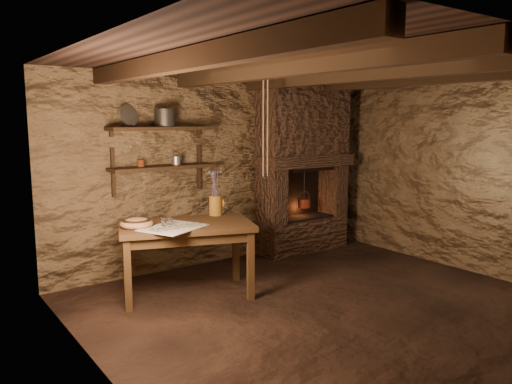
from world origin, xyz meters
TOP-DOWN VIEW (x-y plane):
  - floor at (0.00, 0.00)m, footprint 4.50×4.50m
  - back_wall at (0.00, 2.00)m, footprint 4.50×0.04m
  - left_wall at (-2.25, 0.00)m, footprint 0.04×4.00m
  - right_wall at (2.25, 0.00)m, footprint 0.04×4.00m
  - ceiling at (0.00, 0.00)m, footprint 4.50×4.00m
  - beam_far_left at (-1.50, 0.00)m, footprint 0.14×3.95m
  - beam_mid_left at (-0.50, 0.00)m, footprint 0.14×3.95m
  - beam_mid_right at (0.50, 0.00)m, footprint 0.14×3.95m
  - beam_far_right at (1.50, 0.00)m, footprint 0.14×3.95m
  - shelf_lower at (-0.85, 1.84)m, footprint 1.25×0.30m
  - shelf_upper at (-0.85, 1.84)m, footprint 1.25×0.30m
  - hearth at (1.25, 1.77)m, footprint 1.43×0.51m
  - work_table at (-0.96, 1.09)m, footprint 1.55×1.20m
  - linen_cloth at (-1.17, 0.95)m, footprint 0.73×0.68m
  - pewter_cutlery_row at (-1.17, 0.93)m, footprint 0.53×0.38m
  - drinking_glasses at (-1.15, 1.06)m, footprint 0.19×0.06m
  - stoneware_jug at (-0.48, 1.28)m, footprint 0.19×0.19m
  - wooden_bowl at (-1.46, 1.19)m, footprint 0.34×0.34m
  - iron_stockpot at (-0.81, 1.84)m, footprint 0.30×0.30m
  - tin_pan at (-1.21, 1.94)m, footprint 0.27×0.18m
  - small_kettle at (-0.68, 1.84)m, footprint 0.15×0.11m
  - rusty_tin at (-1.12, 1.84)m, footprint 0.09×0.09m
  - red_pot at (1.24, 1.72)m, footprint 0.22×0.22m
  - hanging_ropes at (0.05, 1.05)m, footprint 0.08×0.08m

SIDE VIEW (x-z plane):
  - floor at x=0.00m, z-range 0.00..0.00m
  - work_table at x=-0.96m, z-range 0.03..0.81m
  - red_pot at x=1.24m, z-range 0.42..0.96m
  - linen_cloth at x=-1.17m, z-range 0.78..0.79m
  - pewter_cutlery_row at x=-1.17m, z-range 0.79..0.80m
  - wooden_bowl at x=-1.46m, z-range 0.76..0.88m
  - drinking_glasses at x=-1.15m, z-range 0.79..0.86m
  - stoneware_jug at x=-0.48m, z-range 0.74..1.25m
  - back_wall at x=0.00m, z-range 0.00..2.40m
  - left_wall at x=-2.25m, z-range 0.00..2.40m
  - right_wall at x=2.25m, z-range 0.00..2.40m
  - hearth at x=1.25m, z-range 0.08..2.38m
  - shelf_lower at x=-0.85m, z-range 1.28..1.32m
  - rusty_tin at x=-1.12m, z-range 1.32..1.40m
  - small_kettle at x=-0.68m, z-range 1.29..1.45m
  - shelf_upper at x=-0.85m, z-range 1.73..1.77m
  - hanging_ropes at x=0.05m, z-range 1.20..2.40m
  - iron_stockpot at x=-0.81m, z-range 1.77..1.95m
  - tin_pan at x=-1.21m, z-range 1.77..2.02m
  - beam_far_left at x=-1.50m, z-range 2.23..2.39m
  - beam_mid_left at x=-0.50m, z-range 2.23..2.39m
  - beam_mid_right at x=0.50m, z-range 2.23..2.39m
  - beam_far_right at x=1.50m, z-range 2.23..2.39m
  - ceiling at x=0.00m, z-range 2.38..2.42m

